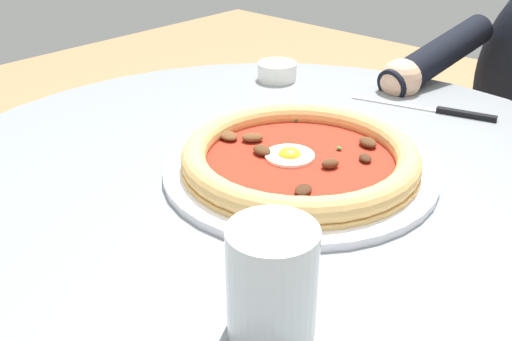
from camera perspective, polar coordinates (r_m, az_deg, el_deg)
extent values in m
cylinder|color=gray|center=(0.72, 2.14, -1.90)|extent=(0.95, 0.95, 0.03)
cylinder|color=white|center=(0.73, 4.24, 0.08)|extent=(0.34, 0.34, 0.01)
cylinder|color=tan|center=(0.73, 4.26, 0.63)|extent=(0.29, 0.29, 0.01)
torus|color=tan|center=(0.72, 4.30, 1.51)|extent=(0.29, 0.29, 0.03)
cylinder|color=#A82314|center=(0.73, 4.28, 0.98)|extent=(0.27, 0.27, 0.00)
cylinder|color=white|center=(0.73, 3.28, 1.44)|extent=(0.06, 0.06, 0.00)
ellipsoid|color=yellow|center=(0.73, 3.28, 1.58)|extent=(0.03, 0.03, 0.02)
ellipsoid|color=#4C2D19|center=(0.73, 0.57, 1.98)|extent=(0.03, 0.03, 0.01)
ellipsoid|color=#4C2D19|center=(0.62, 4.25, -3.17)|extent=(0.04, 0.04, 0.01)
ellipsoid|color=#4C2D19|center=(0.71, 7.20, 0.68)|extent=(0.02, 0.03, 0.01)
ellipsoid|color=#3D2314|center=(0.73, 10.54, 1.20)|extent=(0.03, 0.03, 0.01)
ellipsoid|color=#4C2D19|center=(0.77, 10.78, 2.70)|extent=(0.03, 0.03, 0.01)
ellipsoid|color=brown|center=(0.77, -0.35, 3.21)|extent=(0.03, 0.03, 0.01)
ellipsoid|color=brown|center=(0.78, -2.74, 3.39)|extent=(0.03, 0.03, 0.01)
ellipsoid|color=#3D2314|center=(0.65, 4.60, -1.85)|extent=(0.02, 0.03, 0.01)
ellipsoid|color=#2D6B28|center=(0.83, 3.90, 4.92)|extent=(0.01, 0.01, 0.00)
ellipsoid|color=#2D6B28|center=(0.75, 8.06, 2.17)|extent=(0.01, 0.01, 0.00)
ellipsoid|color=#2D6B28|center=(0.72, 2.32, 1.39)|extent=(0.01, 0.01, 0.00)
cylinder|color=silver|center=(0.47, 1.55, -10.72)|extent=(0.07, 0.07, 0.10)
cylinder|color=silver|center=(0.49, 1.51, -13.01)|extent=(0.06, 0.06, 0.05)
cube|color=silver|center=(0.97, 13.15, 6.31)|extent=(0.13, 0.05, 0.00)
cube|color=black|center=(0.95, 19.68, 5.15)|extent=(0.09, 0.03, 0.01)
cylinder|color=white|center=(1.06, 2.05, 9.60)|extent=(0.07, 0.07, 0.03)
cylinder|color=olive|center=(1.05, 2.06, 9.99)|extent=(0.06, 0.06, 0.01)
cylinder|color=black|center=(1.10, 17.16, 10.56)|extent=(0.09, 0.27, 0.11)
sphere|color=tan|center=(1.03, 13.83, 8.55)|extent=(0.07, 0.07, 0.07)
cylinder|color=#B7B2A8|center=(1.42, 15.40, -9.87)|extent=(0.02, 0.02, 0.45)
cylinder|color=#B7B2A8|center=(1.67, 23.47, -5.14)|extent=(0.02, 0.02, 0.45)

